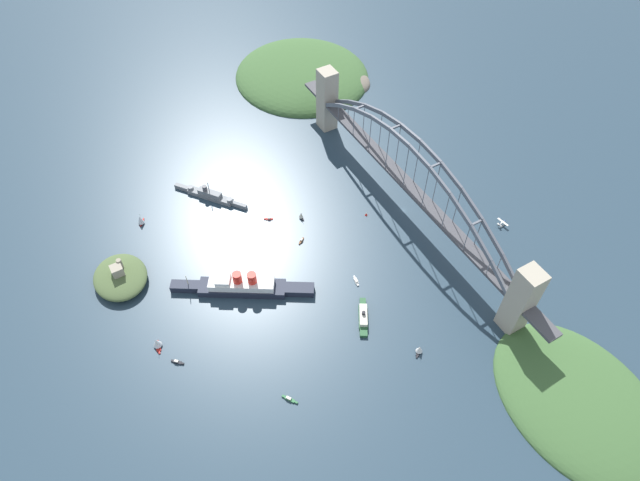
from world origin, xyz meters
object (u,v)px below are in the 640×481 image
at_px(small_boat_4, 356,281).
at_px(small_boat_6, 289,399).
at_px(small_boat_8, 177,362).
at_px(small_boat_7, 157,343).
at_px(small_boat_5, 419,349).
at_px(fort_island_mid_harbor, 120,277).
at_px(ocean_liner, 243,286).
at_px(naval_cruiser, 210,195).
at_px(small_boat_3, 301,215).
at_px(seaplane_taxiing_near_bridge, 502,223).
at_px(small_boat_0, 140,220).
at_px(small_boat_1, 269,219).
at_px(harbor_arch_bridge, 408,182).
at_px(small_boat_2, 301,241).
at_px(channel_marker_buoy, 366,214).
at_px(harbor_ferry_steamer, 363,317).

bearing_deg(small_boat_4, small_boat_6, 123.42).
bearing_deg(small_boat_8, small_boat_7, 20.72).
bearing_deg(small_boat_8, small_boat_5, -117.14).
height_order(fort_island_mid_harbor, small_boat_5, fort_island_mid_harbor).
distance_m(small_boat_4, small_boat_8, 136.16).
xyz_separation_m(small_boat_5, small_boat_6, (13.47, 89.72, -2.78)).
relative_size(ocean_liner, small_boat_4, 9.90).
xyz_separation_m(naval_cruiser, small_boat_3, (-57.73, -54.57, 0.10)).
height_order(naval_cruiser, seaplane_taxiing_near_bridge, naval_cruiser).
bearing_deg(small_boat_6, small_boat_8, 41.22).
distance_m(small_boat_0, small_boat_5, 236.57).
bearing_deg(small_boat_8, ocean_liner, -63.55).
xyz_separation_m(seaplane_taxiing_near_bridge, small_boat_1, (97.53, 157.60, -1.28)).
xyz_separation_m(small_boat_3, small_boat_6, (-130.40, 79.51, -2.38)).
bearing_deg(small_boat_3, small_boat_7, 111.15).
bearing_deg(small_boat_7, harbor_arch_bridge, -84.72).
relative_size(ocean_liner, small_boat_6, 9.32).
height_order(small_boat_2, channel_marker_buoy, channel_marker_buoy).
bearing_deg(small_boat_5, small_boat_6, 81.46).
bearing_deg(fort_island_mid_harbor, small_boat_7, -175.46).
bearing_deg(channel_marker_buoy, small_boat_3, 63.57).
xyz_separation_m(harbor_ferry_steamer, channel_marker_buoy, (80.37, -54.69, -1.29)).
bearing_deg(small_boat_0, small_boat_4, -138.43).
distance_m(small_boat_4, small_boat_6, 101.10).
relative_size(small_boat_4, small_boat_6, 0.94).
bearing_deg(naval_cruiser, harbor_ferry_steamer, -163.82).
height_order(small_boat_0, small_boat_8, small_boat_0).
relative_size(seaplane_taxiing_near_bridge, channel_marker_buoy, 3.76).
height_order(ocean_liner, small_boat_4, ocean_liner).
xyz_separation_m(ocean_liner, small_boat_3, (40.74, -69.72, -2.27)).
height_order(naval_cruiser, small_boat_8, naval_cruiser).
distance_m(ocean_liner, harbor_ferry_steamer, 88.41).
xyz_separation_m(seaplane_taxiing_near_bridge, small_boat_7, (32.30, 272.47, 2.25)).
distance_m(seaplane_taxiing_near_bridge, small_boat_0, 286.14).
relative_size(small_boat_5, channel_marker_buoy, 2.82).
distance_m(ocean_liner, small_boat_5, 130.50).
bearing_deg(harbor_ferry_steamer, seaplane_taxiing_near_bridge, -82.78).
bearing_deg(harbor_ferry_steamer, harbor_arch_bridge, -50.26).
relative_size(small_boat_5, small_boat_8, 1.08).
bearing_deg(small_boat_0, small_boat_2, -128.04).
xyz_separation_m(ocean_liner, harbor_ferry_steamer, (-62.97, -61.98, -3.09)).
height_order(small_boat_1, channel_marker_buoy, channel_marker_buoy).
relative_size(small_boat_2, small_boat_5, 0.83).
height_order(seaplane_taxiing_near_bridge, channel_marker_buoy, seaplane_taxiing_near_bridge).
distance_m(ocean_liner, channel_marker_buoy, 118.05).
bearing_deg(fort_island_mid_harbor, channel_marker_buoy, -100.22).
distance_m(naval_cruiser, channel_marker_buoy, 129.93).
bearing_deg(seaplane_taxiing_near_bridge, small_boat_8, 86.91).
height_order(seaplane_taxiing_near_bridge, small_boat_5, small_boat_5).
xyz_separation_m(harbor_ferry_steamer, seaplane_taxiing_near_bridge, (18.02, -142.17, -0.40)).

